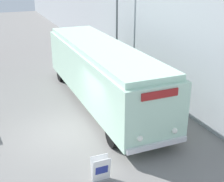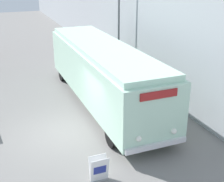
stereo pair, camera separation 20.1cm
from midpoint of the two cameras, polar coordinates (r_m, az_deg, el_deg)
ground_plane at (r=13.50m, az=-8.81°, el=-7.77°), size 80.00×80.00×0.00m
building_wall_right at (r=23.29m, az=-0.29°, el=15.66°), size 0.30×60.00×8.19m
vintage_bus at (r=15.67m, az=-1.36°, el=3.69°), size 2.61×11.16×3.05m
sign_board at (r=10.54m, az=-1.83°, el=-14.12°), size 0.62×0.34×0.89m
streetlamp at (r=19.35m, az=1.58°, el=15.22°), size 0.36×0.36×6.81m
traffic_cone at (r=13.23m, az=12.75°, el=-7.13°), size 0.36×0.36×0.66m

